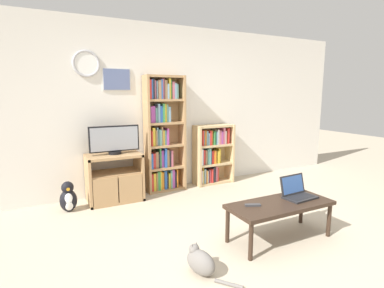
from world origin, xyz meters
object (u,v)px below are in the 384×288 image
object	(u,v)px
laptop	(297,192)
cat	(200,262)
penguin_figurine	(68,198)
coffee_table	(280,207)
bookshelf_tall	(162,135)
tv_stand	(115,178)
bookshelf_short	(211,154)
television	(114,140)
remote_near_laptop	(253,205)

from	to	relation	value
laptop	cat	bearing A→B (deg)	-174.75
penguin_figurine	laptop	bearing A→B (deg)	-38.81
coffee_table	bookshelf_tall	bearing A→B (deg)	103.22
tv_stand	cat	world-z (taller)	tv_stand
bookshelf_short	penguin_figurine	distance (m)	2.36
tv_stand	television	bearing A→B (deg)	49.38
remote_near_laptop	penguin_figurine	distance (m)	2.42
bookshelf_tall	remote_near_laptop	xyz separation A→B (m)	(0.18, -2.05, -0.48)
bookshelf_tall	penguin_figurine	distance (m)	1.63
tv_stand	penguin_figurine	world-z (taller)	tv_stand
tv_stand	laptop	xyz separation A→B (m)	(1.58, -1.91, 0.12)
laptop	remote_near_laptop	bearing A→B (deg)	175.15
television	bookshelf_tall	distance (m)	0.78
penguin_figurine	bookshelf_tall	bearing A→B (deg)	10.69
television	penguin_figurine	size ratio (longest dim) A/B	1.73
coffee_table	remote_near_laptop	size ratio (longest dim) A/B	6.94
bookshelf_short	penguin_figurine	bearing A→B (deg)	-173.63
coffee_table	penguin_figurine	bearing A→B (deg)	136.51
laptop	penguin_figurine	xyz separation A→B (m)	(-2.22, 1.79, -0.28)
bookshelf_short	cat	distance (m)	2.71
television	bookshelf_tall	size ratio (longest dim) A/B	0.39
tv_stand	coffee_table	bearing A→B (deg)	-56.60
bookshelf_short	television	bearing A→B (deg)	-176.42
coffee_table	laptop	xyz separation A→B (m)	(0.29, 0.05, 0.10)
cat	bookshelf_short	bearing A→B (deg)	40.66
television	coffee_table	size ratio (longest dim) A/B	0.62
television	coffee_table	xyz separation A→B (m)	(1.27, -1.99, -0.53)
remote_near_laptop	bookshelf_short	bearing A→B (deg)	4.34
cat	television	bearing A→B (deg)	78.87
bookshelf_short	laptop	xyz separation A→B (m)	(-0.10, -2.05, -0.05)
television	bookshelf_tall	world-z (taller)	bookshelf_tall
penguin_figurine	remote_near_laptop	bearing A→B (deg)	-47.68
tv_stand	bookshelf_tall	bearing A→B (deg)	10.36
tv_stand	bookshelf_short	xyz separation A→B (m)	(1.68, 0.13, 0.18)
laptop	bookshelf_short	bearing A→B (deg)	83.04
bookshelf_short	coffee_table	size ratio (longest dim) A/B	0.89
coffee_table	remote_near_laptop	distance (m)	0.33
bookshelf_short	tv_stand	bearing A→B (deg)	-175.46
coffee_table	penguin_figurine	distance (m)	2.67
bookshelf_tall	coffee_table	bearing A→B (deg)	-76.78
remote_near_laptop	cat	bearing A→B (deg)	130.68
bookshelf_short	laptop	size ratio (longest dim) A/B	2.72
television	coffee_table	bearing A→B (deg)	-57.51
bookshelf_short	cat	bearing A→B (deg)	-122.39
bookshelf_short	remote_near_laptop	distance (m)	2.16
remote_near_laptop	penguin_figurine	world-z (taller)	remote_near_laptop
laptop	tv_stand	bearing A→B (deg)	125.48
coffee_table	cat	world-z (taller)	coffee_table
television	penguin_figurine	bearing A→B (deg)	-166.87
bookshelf_tall	remote_near_laptop	distance (m)	2.11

